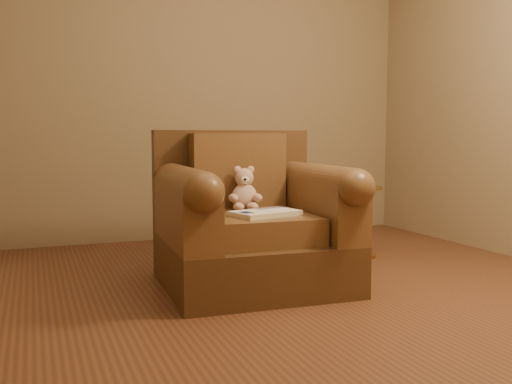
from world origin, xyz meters
name	(u,v)px	position (x,y,z in m)	size (l,w,h in m)	color
floor	(290,294)	(0.00, 0.00, 0.00)	(4.00, 4.00, 0.00)	brown
armchair	(250,225)	(-0.13, 0.29, 0.37)	(1.10, 1.05, 0.95)	#4C3019
teddy_bear	(245,193)	(-0.13, 0.38, 0.56)	(0.20, 0.23, 0.28)	#D3A993
guidebook	(265,213)	(-0.12, 0.08, 0.47)	(0.43, 0.32, 0.03)	beige
side_table	(356,219)	(0.90, 0.76, 0.29)	(0.38, 0.38, 0.53)	#BB8433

